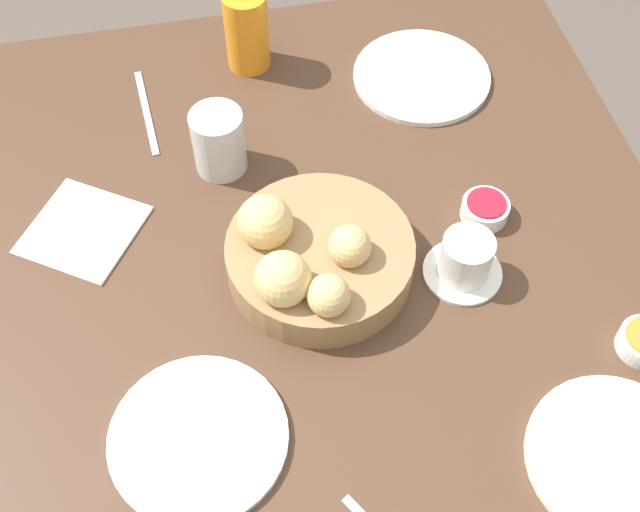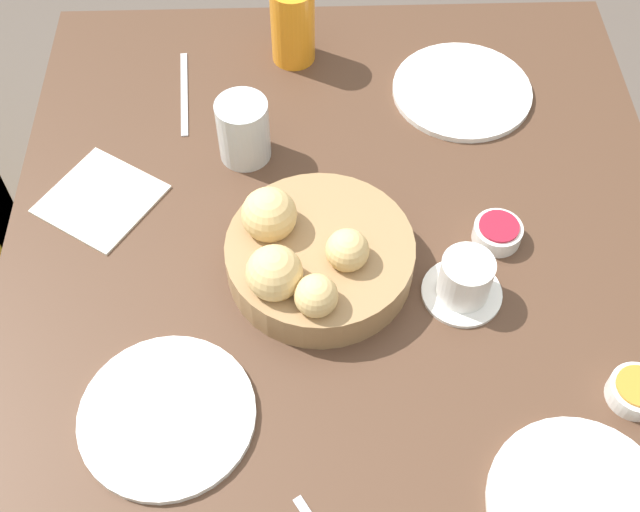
{
  "view_description": "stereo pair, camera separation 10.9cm",
  "coord_description": "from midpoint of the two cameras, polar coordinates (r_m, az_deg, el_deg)",
  "views": [
    {
      "loc": [
        -0.57,
        0.16,
        1.65
      ],
      "look_at": [
        0.05,
        0.03,
        0.77
      ],
      "focal_mm": 45.0,
      "sensor_mm": 36.0,
      "label": 1
    },
    {
      "loc": [
        -0.58,
        0.05,
        1.65
      ],
      "look_at": [
        0.05,
        0.03,
        0.77
      ],
      "focal_mm": 45.0,
      "sensor_mm": 36.0,
      "label": 2
    }
  ],
  "objects": [
    {
      "name": "coffee_cup",
      "position": [
        1.09,
        7.55,
        -0.58
      ],
      "size": [
        0.11,
        0.11,
        0.07
      ],
      "color": "white",
      "rests_on": "dining_table"
    },
    {
      "name": "jam_bowl_berry",
      "position": [
        1.17,
        9.07,
        3.14
      ],
      "size": [
        0.07,
        0.07,
        0.03
      ],
      "color": "white",
      "rests_on": "dining_table"
    },
    {
      "name": "water_tumbler",
      "position": [
        1.21,
        -9.81,
        7.88
      ],
      "size": [
        0.08,
        0.08,
        0.1
      ],
      "color": "silver",
      "rests_on": "dining_table"
    },
    {
      "name": "napkin",
      "position": [
        1.21,
        -18.99,
        1.59
      ],
      "size": [
        0.21,
        0.21,
        0.0
      ],
      "color": "silver",
      "rests_on": "dining_table"
    },
    {
      "name": "dining_table",
      "position": [
        1.17,
        -0.51,
        -5.35
      ],
      "size": [
        1.25,
        0.97,
        0.74
      ],
      "color": "#4C3323",
      "rests_on": "ground_plane"
    },
    {
      "name": "fork_silver",
      "position": [
        1.35,
        -14.54,
        9.75
      ],
      "size": [
        0.19,
        0.03,
        0.0
      ],
      "color": "#B7B7BC",
      "rests_on": "dining_table"
    },
    {
      "name": "juice_glass",
      "position": [
        1.36,
        -7.6,
        15.51
      ],
      "size": [
        0.07,
        0.07,
        0.14
      ],
      "color": "orange",
      "rests_on": "dining_table"
    },
    {
      "name": "plate_far_center",
      "position": [
        1.01,
        -11.79,
        -12.78
      ],
      "size": [
        0.22,
        0.22,
        0.01
      ],
      "color": "white",
      "rests_on": "dining_table"
    },
    {
      "name": "plate_near_left",
      "position": [
        1.02,
        17.46,
        -13.87
      ],
      "size": [
        0.22,
        0.22,
        0.01
      ],
      "color": "white",
      "rests_on": "dining_table"
    },
    {
      "name": "plate_near_right",
      "position": [
        1.37,
        4.95,
        12.49
      ],
      "size": [
        0.23,
        0.23,
        0.01
      ],
      "color": "white",
      "rests_on": "dining_table"
    },
    {
      "name": "ground_plane",
      "position": [
        1.75,
        -0.35,
        -15.88
      ],
      "size": [
        10.0,
        10.0,
        0.0
      ],
      "primitive_type": "plane",
      "color": "#564C44"
    },
    {
      "name": "bread_basket",
      "position": [
        1.08,
        -3.33,
        -0.24
      ],
      "size": [
        0.26,
        0.26,
        0.12
      ],
      "color": "#99754C",
      "rests_on": "dining_table"
    }
  ]
}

